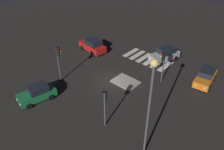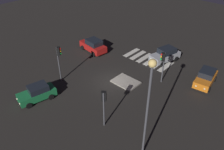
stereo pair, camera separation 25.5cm
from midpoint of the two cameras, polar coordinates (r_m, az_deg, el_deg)
ground_plane at (r=27.34m, az=0.27°, el=-1.74°), size 80.00×80.00×0.00m
traffic_island at (r=27.24m, az=3.70°, el=-1.73°), size 3.02×2.27×0.18m
car_red at (r=33.71m, az=-4.46°, el=7.34°), size 4.51×2.45×1.89m
car_green at (r=25.52m, az=-17.87°, el=-4.27°), size 2.43×4.12×1.71m
car_silver at (r=32.01m, az=13.35°, el=4.92°), size 2.78×4.52×1.86m
car_orange at (r=28.76m, az=22.55°, el=-0.59°), size 2.32×4.22×1.77m
traffic_light_west at (r=20.18m, az=-1.68°, el=-6.29°), size 0.54×0.53×3.81m
traffic_light_south at (r=26.43m, az=12.81°, el=3.56°), size 0.53×0.54×3.88m
traffic_light_north at (r=26.45m, az=-12.79°, el=4.67°), size 0.53×0.54×4.46m
street_lamp at (r=15.87m, az=9.57°, el=-5.49°), size 0.56×0.56×8.93m
crosswalk_near at (r=32.33m, az=9.13°, el=3.91°), size 6.45×3.20×0.02m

